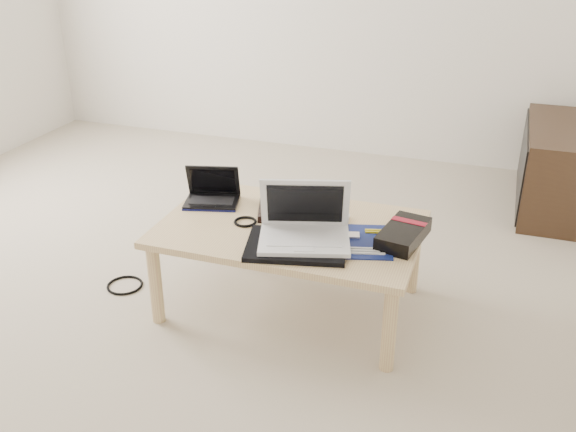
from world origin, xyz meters
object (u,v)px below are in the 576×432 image
(media_cabinet, at_px, (558,167))
(white_laptop, at_px, (305,227))
(gpu_box, at_px, (403,234))
(coffee_table, at_px, (290,236))
(netbook, at_px, (212,195))

(media_cabinet, bearing_deg, white_laptop, -122.29)
(gpu_box, bearing_deg, white_laptop, -158.46)
(coffee_table, relative_size, media_cabinet, 1.22)
(coffee_table, distance_m, netbook, 0.44)
(media_cabinet, distance_m, white_laptop, 1.96)
(coffee_table, xyz_separation_m, white_laptop, (0.11, -0.13, 0.12))
(netbook, bearing_deg, gpu_box, -6.39)
(netbook, xyz_separation_m, gpu_box, (0.90, -0.10, -0.00))
(media_cabinet, bearing_deg, netbook, -138.16)
(netbook, bearing_deg, media_cabinet, 41.84)
(gpu_box, bearing_deg, media_cabinet, 66.03)
(media_cabinet, xyz_separation_m, netbook, (-1.56, -1.40, 0.19))
(coffee_table, bearing_deg, media_cabinet, 52.93)
(coffee_table, xyz_separation_m, netbook, (-0.42, 0.12, 0.08))
(media_cabinet, distance_m, netbook, 2.11)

